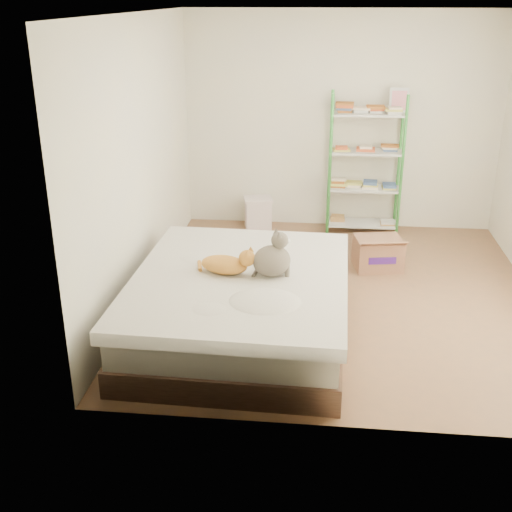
# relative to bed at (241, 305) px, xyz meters

# --- Properties ---
(room) EXTENTS (3.81, 4.21, 2.61)m
(room) POSITION_rel_bed_xyz_m (0.86, 0.90, 1.02)
(room) COLOR brown
(room) RESTS_ON ground
(bed) EXTENTS (1.84, 2.27, 0.57)m
(bed) POSITION_rel_bed_xyz_m (0.00, 0.00, 0.00)
(bed) COLOR brown
(bed) RESTS_ON ground
(orange_cat) EXTENTS (0.52, 0.35, 0.19)m
(orange_cat) POSITION_rel_bed_xyz_m (-0.14, 0.02, 0.38)
(orange_cat) COLOR orange
(orange_cat) RESTS_ON bed
(grey_cat) EXTENTS (0.42, 0.38, 0.39)m
(grey_cat) POSITION_rel_bed_xyz_m (0.26, 0.01, 0.48)
(grey_cat) COLOR #6D6355
(grey_cat) RESTS_ON bed
(shelf_unit) EXTENTS (0.89, 0.36, 1.74)m
(shelf_unit) POSITION_rel_bed_xyz_m (1.17, 2.78, 0.59)
(shelf_unit) COLOR green
(shelf_unit) RESTS_ON ground
(cardboard_box) EXTENTS (0.54, 0.54, 0.39)m
(cardboard_box) POSITION_rel_bed_xyz_m (1.28, 1.61, -0.11)
(cardboard_box) COLOR #A27159
(cardboard_box) RESTS_ON ground
(white_bin) EXTENTS (0.40, 0.37, 0.39)m
(white_bin) POSITION_rel_bed_xyz_m (-0.13, 2.75, -0.08)
(white_bin) COLOR silver
(white_bin) RESTS_ON ground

